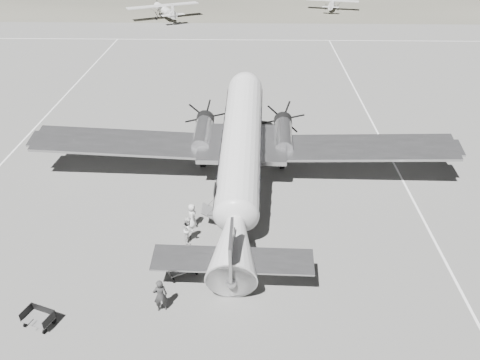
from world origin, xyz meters
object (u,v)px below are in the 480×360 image
Objects in this scene: dc3_airliner at (241,155)px; passenger at (192,216)px; light_plane_left at (164,11)px; light_plane_right at (332,5)px; baggage_cart_far at (39,319)px; ramp_agent at (189,229)px; ground_crew at (160,295)px; baggage_cart_near at (182,267)px.

passenger is (-2.89, -3.96, -2.08)m from dc3_airliner.
light_plane_right is (28.46, 7.70, -0.29)m from light_plane_left.
passenger is at bearing -105.98° from light_plane_left.
dc3_airliner is at bearing -91.37° from light_plane_right.
light_plane_right is 6.27× the size of baggage_cart_far.
dc3_airliner is 18.76× the size of passenger.
light_plane_left is 7.02× the size of ramp_agent.
passenger is (0.78, 6.82, -0.14)m from ground_crew.
ground_crew is (-18.50, -70.64, -0.01)m from light_plane_right.
dc3_airliner reaches higher than baggage_cart_far.
baggage_cart_far is 0.77× the size of ground_crew.
light_plane_left is at bearing 7.07° from ramp_agent.
dc3_airliner is 6.47m from ramp_agent.
dc3_airliner is at bearing -124.63° from ground_crew.
baggage_cart_near is at bearing -106.82° from light_plane_left.
ground_crew reaches higher than ramp_agent.
baggage_cart_far is 0.86× the size of ramp_agent.
light_plane_left is 6.30× the size of ground_crew.
ground_crew is (-0.67, -2.57, 0.46)m from baggage_cart_near.
light_plane_left is at bearing 4.26° from passenger.
dc3_airliner reaches higher than baggage_cart_near.
ramp_agent is at bearing 172.01° from passenger.
light_plane_right reaches higher than ground_crew.
ramp_agent is (10.70, -57.56, -0.39)m from light_plane_left.
baggage_cart_near is 0.91× the size of ground_crew.
baggage_cart_far is at bearing 131.90° from ramp_agent.
light_plane_left is 61.31m from baggage_cart_near.
baggage_cart_far is at bearing -96.07° from light_plane_right.
ramp_agent is (0.07, 2.81, 0.36)m from baggage_cart_near.
dc3_airliner is 3.29× the size of light_plane_right.
light_plane_right is at bearing 46.71° from baggage_cart_near.
baggage_cart_near is 1.02× the size of ramp_agent.
ground_crew is 6.86m from passenger.
passenger is at bearing 70.52° from baggage_cart_far.
ground_crew is (5.66, 1.11, 0.54)m from baggage_cart_far.
light_plane_right is at bearing -120.53° from ground_crew.
light_plane_right is 70.37m from baggage_cart_near.
light_plane_left is 29.49m from light_plane_right.
dc3_airliner is 61.70m from light_plane_right.
baggage_cart_far is 10.22m from passenger.
light_plane_left is 1.30× the size of light_plane_right.
ramp_agent is (-2.92, -5.40, -2.03)m from dc3_airliner.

